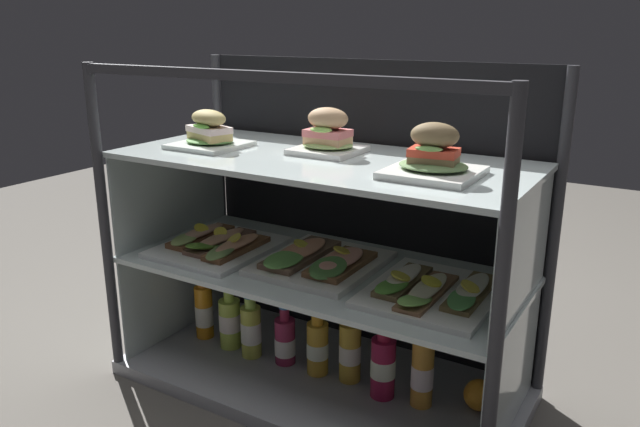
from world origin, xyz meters
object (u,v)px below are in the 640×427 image
open_sandwich_tray_near_left_corner (217,244)px  juice_bottle_back_left (383,365)px  open_sandwich_tray_right_of_center (319,261)px  plated_roll_sandwich_mid_left (328,136)px  juice_bottle_front_second (251,330)px  juice_bottle_front_left_end (317,347)px  orange_fruit_beside_bottles (479,395)px  juice_bottle_front_middle (423,370)px  juice_bottle_back_center (350,350)px  plated_roll_sandwich_left_of_center (209,133)px  juice_bottle_tucked_behind (230,321)px  open_sandwich_tray_left_of_center (432,290)px  juice_bottle_front_right_end (205,310)px  juice_bottle_front_fourth (286,340)px  plated_roll_sandwich_far_left (433,159)px

open_sandwich_tray_near_left_corner → juice_bottle_back_left: 0.60m
open_sandwich_tray_right_of_center → juice_bottle_back_left: open_sandwich_tray_right_of_center is taller
juice_bottle_back_left → plated_roll_sandwich_mid_left: bearing=162.5°
open_sandwich_tray_right_of_center → juice_bottle_front_second: (-0.24, -0.01, -0.27)m
juice_bottle_front_left_end → juice_bottle_back_left: 0.21m
orange_fruit_beside_bottles → juice_bottle_front_middle: bearing=-157.0°
juice_bottle_front_left_end → juice_bottle_back_center: juice_bottle_back_center is taller
plated_roll_sandwich_left_of_center → open_sandwich_tray_right_of_center: 0.48m
juice_bottle_tucked_behind → juice_bottle_front_second: bearing=-7.5°
open_sandwich_tray_left_of_center → juice_bottle_front_second: 0.64m
juice_bottle_front_left_end → juice_bottle_front_right_end: bearing=179.0°
juice_bottle_front_left_end → juice_bottle_front_middle: bearing=2.0°
juice_bottle_front_second → juice_bottle_front_middle: size_ratio=0.82×
juice_bottle_front_second → juice_bottle_front_middle: bearing=2.8°
open_sandwich_tray_left_of_center → orange_fruit_beside_bottles: size_ratio=4.26×
juice_bottle_front_fourth → juice_bottle_back_left: size_ratio=0.87×
juice_bottle_front_right_end → juice_bottle_front_second: (0.21, -0.02, -0.00)m
open_sandwich_tray_right_of_center → juice_bottle_front_second: open_sandwich_tray_right_of_center is taller
plated_roll_sandwich_far_left → juice_bottle_front_fourth: 0.77m
juice_bottle_tucked_behind → orange_fruit_beside_bottles: 0.78m
plated_roll_sandwich_far_left → juice_bottle_back_center: 0.64m
juice_bottle_tucked_behind → juice_bottle_back_left: bearing=-0.2°
juice_bottle_front_second → orange_fruit_beside_bottles: juice_bottle_front_second is taller
open_sandwich_tray_near_left_corner → juice_bottle_front_right_end: (-0.11, 0.05, -0.26)m
plated_roll_sandwich_far_left → juice_bottle_front_left_end: (-0.34, 0.05, -0.60)m
juice_bottle_front_middle → juice_bottle_tucked_behind: bearing=-178.7°
plated_roll_sandwich_far_left → juice_bottle_front_fourth: size_ratio=1.06×
juice_bottle_back_center → orange_fruit_beside_bottles: (0.36, 0.05, -0.05)m
open_sandwich_tray_left_of_center → plated_roll_sandwich_left_of_center: bearing=-179.1°
juice_bottle_tucked_behind → juice_bottle_back_left: juice_bottle_back_left is taller
open_sandwich_tray_left_of_center → juice_bottle_front_left_end: (-0.35, 0.03, -0.27)m
juice_bottle_front_middle → open_sandwich_tray_near_left_corner: bearing=-175.4°
plated_roll_sandwich_left_of_center → juice_bottle_tucked_behind: size_ratio=0.92×
plated_roll_sandwich_mid_left → juice_bottle_front_fourth: (-0.11, -0.05, -0.62)m
juice_bottle_front_fourth → juice_bottle_front_middle: size_ratio=0.77×
plated_roll_sandwich_far_left → juice_bottle_front_left_end: bearing=172.3°
plated_roll_sandwich_far_left → juice_bottle_front_left_end: size_ratio=0.99×
juice_bottle_tucked_behind → juice_bottle_front_left_end: 0.32m
juice_bottle_front_middle → juice_bottle_back_center: bearing=177.8°
open_sandwich_tray_right_of_center → plated_roll_sandwich_mid_left: bearing=100.5°
plated_roll_sandwich_left_of_center → juice_bottle_front_middle: size_ratio=0.76×
open_sandwich_tray_right_of_center → open_sandwich_tray_near_left_corner: bearing=-173.6°
plated_roll_sandwich_mid_left → juice_bottle_tucked_behind: plated_roll_sandwich_mid_left is taller
juice_bottle_front_second → juice_bottle_tucked_behind: bearing=172.5°
plated_roll_sandwich_left_of_center → juice_bottle_front_middle: bearing=4.2°
juice_bottle_front_middle → orange_fruit_beside_bottles: (0.14, 0.06, -0.06)m
open_sandwich_tray_right_of_center → orange_fruit_beside_bottles: bearing=9.3°
juice_bottle_front_second → orange_fruit_beside_bottles: bearing=7.1°
juice_bottle_front_fourth → juice_bottle_front_right_end: bearing=-179.7°
open_sandwich_tray_right_of_center → juice_bottle_front_second: bearing=-177.0°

